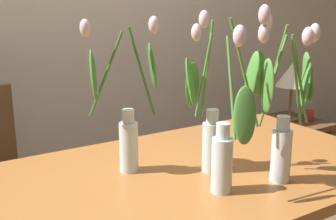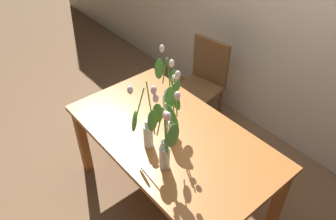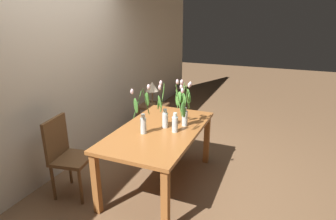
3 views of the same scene
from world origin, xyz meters
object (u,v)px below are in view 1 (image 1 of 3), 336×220
Objects in this scene: tulip_vase_0 at (231,137)px; tulip_vase_2 at (283,113)px; tulip_vase_3 at (206,122)px; pillar_candle at (309,115)px; table_lamp at (292,76)px; side_table at (288,138)px; dining_table at (189,193)px; tulip_vase_1 at (127,119)px.

tulip_vase_2 is (0.21, -0.02, 0.05)m from tulip_vase_0.
pillar_candle is (1.40, 0.69, -0.34)m from tulip_vase_3.
side_table is at bearing -129.25° from table_lamp.
pillar_candle is (1.45, 0.88, -0.34)m from tulip_vase_0.
pillar_candle is at bearing 26.11° from tulip_vase_3.
tulip_vase_2 reaches higher than side_table.
tulip_vase_3 is (-0.17, 0.20, -0.06)m from tulip_vase_2.
tulip_vase_0 is 1.65m from table_lamp.
dining_table is at bearing -151.30° from table_lamp.
tulip_vase_3 reaches higher than side_table.
pillar_candle is at bearing -26.35° from side_table.
tulip_vase_1 is 1.66m from table_lamp.
table_lamp reaches higher than dining_table.
table_lamp is 5.31× the size of pillar_candle.
tulip_vase_2 reaches higher than pillar_candle.
tulip_vase_0 reaches higher than table_lamp.
tulip_vase_3 is 1.43× the size of table_lamp.
dining_table is 2.91× the size of tulip_vase_1.
tulip_vase_1 is at bearing -158.36° from side_table.
side_table is 0.21m from pillar_candle.
dining_table is at bearing -151.67° from side_table.
side_table is (1.12, 0.95, -0.55)m from tulip_vase_2.
tulip_vase_0 is at bearing -59.69° from tulip_vase_1.
tulip_vase_1 is 7.33× the size of pillar_candle.
tulip_vase_2 is at bearing -40.57° from tulip_vase_1.
dining_table reaches higher than side_table.
tulip_vase_3 is 1.51m from table_lamp.
dining_table is 2.85× the size of tulip_vase_2.
tulip_vase_0 is 7.84× the size of pillar_candle.
tulip_vase_0 is at bearing -88.86° from dining_table.
tulip_vase_1 is 1.38× the size of table_lamp.
side_table is 1.38× the size of table_lamp.
tulip_vase_1 is at bearing 148.90° from dining_table.
tulip_vase_0 is 1.05× the size of tulip_vase_2.
table_lamp is 0.30m from pillar_candle.
pillar_candle is (0.10, -0.08, -0.27)m from table_lamp.
dining_table is 0.36m from tulip_vase_1.
tulip_vase_0 is 1.70m from side_table.
tulip_vase_2 is (0.22, -0.23, 0.33)m from dining_table.
side_table is (1.52, 0.60, -0.50)m from tulip_vase_1.
table_lamp is (1.34, 0.96, -0.07)m from tulip_vase_0.
dining_table reaches higher than pillar_candle.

